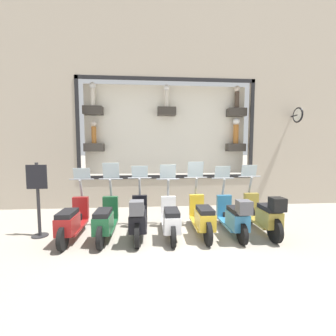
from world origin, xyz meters
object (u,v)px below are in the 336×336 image
(scooter_olive_0, at_px, (264,214))
(scooter_white_3, at_px, (171,219))
(scooter_teal_1, at_px, (234,216))
(shop_sign_post, at_px, (38,197))
(scooter_yellow_2, at_px, (202,217))
(scooter_black_4, at_px, (138,218))
(scooter_red_6, at_px, (72,221))
(scooter_green_5, at_px, (106,220))

(scooter_olive_0, relative_size, scooter_white_3, 1.01)
(scooter_teal_1, height_order, shop_sign_post, shop_sign_post)
(scooter_teal_1, xyz_separation_m, scooter_yellow_2, (0.07, 0.74, -0.02))
(scooter_teal_1, distance_m, scooter_black_4, 2.21)
(scooter_teal_1, relative_size, shop_sign_post, 1.04)
(shop_sign_post, bearing_deg, scooter_black_4, -97.10)
(scooter_olive_0, distance_m, scooter_red_6, 4.43)
(scooter_red_6, bearing_deg, scooter_teal_1, -91.02)
(scooter_olive_0, height_order, scooter_teal_1, scooter_olive_0)
(scooter_yellow_2, height_order, scooter_white_3, scooter_yellow_2)
(scooter_olive_0, distance_m, scooter_white_3, 2.21)
(scooter_black_4, height_order, shop_sign_post, shop_sign_post)
(scooter_teal_1, bearing_deg, scooter_black_4, 89.73)
(scooter_teal_1, distance_m, scooter_red_6, 3.69)
(scooter_yellow_2, distance_m, scooter_white_3, 0.74)
(scooter_green_5, bearing_deg, scooter_olive_0, -90.86)
(scooter_olive_0, height_order, scooter_white_3, scooter_white_3)
(scooter_yellow_2, xyz_separation_m, scooter_green_5, (-0.00, 2.21, -0.01))
(scooter_black_4, bearing_deg, scooter_green_5, 85.45)
(scooter_white_3, bearing_deg, scooter_olive_0, -91.32)
(scooter_red_6, bearing_deg, scooter_yellow_2, -89.87)
(scooter_teal_1, bearing_deg, scooter_yellow_2, 84.43)
(scooter_red_6, height_order, shop_sign_post, shop_sign_post)
(scooter_green_5, bearing_deg, scooter_white_3, -90.18)
(scooter_olive_0, bearing_deg, scooter_red_6, 89.33)
(scooter_yellow_2, relative_size, scooter_red_6, 1.00)
(scooter_white_3, xyz_separation_m, scooter_black_4, (-0.05, 0.74, 0.06))
(scooter_yellow_2, distance_m, shop_sign_post, 3.81)
(scooter_black_4, xyz_separation_m, scooter_green_5, (0.06, 0.74, -0.05))
(scooter_yellow_2, relative_size, scooter_black_4, 1.00)
(scooter_teal_1, xyz_separation_m, scooter_green_5, (0.07, 2.95, -0.03))
(scooter_red_6, relative_size, shop_sign_post, 1.05)
(scooter_white_3, xyz_separation_m, scooter_green_5, (0.00, 1.48, 0.01))
(scooter_green_5, relative_size, shop_sign_post, 1.05)
(scooter_yellow_2, bearing_deg, scooter_red_6, 90.13)
(scooter_yellow_2, relative_size, scooter_white_3, 1.01)
(scooter_yellow_2, distance_m, scooter_black_4, 1.48)
(scooter_olive_0, bearing_deg, scooter_teal_1, 91.05)
(scooter_teal_1, bearing_deg, scooter_olive_0, -88.95)
(scooter_green_5, height_order, shop_sign_post, shop_sign_post)
(scooter_black_4, distance_m, scooter_green_5, 0.74)
(scooter_yellow_2, xyz_separation_m, shop_sign_post, (0.22, 3.77, 0.49))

